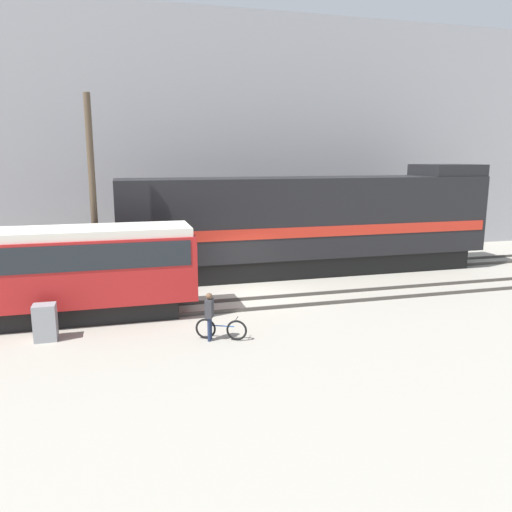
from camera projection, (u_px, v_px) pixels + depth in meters
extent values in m
plane|color=#9E998C|center=(253.00, 296.00, 21.27)|extent=(120.00, 120.00, 0.00)
cube|color=#47423D|center=(266.00, 308.00, 19.40)|extent=(60.00, 0.07, 0.14)
cube|color=#47423D|center=(256.00, 298.00, 20.75)|extent=(60.00, 0.07, 0.14)
cube|color=#47423D|center=(238.00, 280.00, 23.90)|extent=(60.00, 0.07, 0.14)
cube|color=#47423D|center=(231.00, 273.00, 25.26)|extent=(60.00, 0.07, 0.14)
cube|color=#99999E|center=(203.00, 138.00, 31.37)|extent=(47.82, 6.00, 13.98)
cube|color=black|center=(307.00, 263.00, 25.49)|extent=(17.21, 2.55, 1.00)
cube|color=black|center=(308.00, 216.00, 25.02)|extent=(18.70, 3.00, 3.86)
cube|color=red|center=(308.00, 227.00, 25.13)|extent=(18.33, 3.04, 0.50)
cube|color=black|center=(447.00, 170.00, 26.62)|extent=(3.00, 2.85, 0.60)
cube|color=black|center=(33.00, 313.00, 17.83)|extent=(10.14, 2.00, 0.70)
cube|color=#B21E1E|center=(30.00, 272.00, 17.53)|extent=(11.52, 2.50, 2.36)
cube|color=#1E2328|center=(28.00, 254.00, 17.41)|extent=(11.06, 2.54, 0.90)
cube|color=silver|center=(26.00, 234.00, 17.27)|extent=(11.29, 2.38, 0.30)
torus|color=black|center=(237.00, 330.00, 16.09)|extent=(0.65, 0.34, 0.68)
torus|color=black|center=(206.00, 329.00, 16.25)|extent=(0.65, 0.34, 0.68)
cylinder|color=#1E4C99|center=(221.00, 326.00, 16.15)|extent=(0.81, 0.39, 0.04)
cylinder|color=#1E4C99|center=(210.00, 324.00, 16.20)|extent=(0.03, 0.03, 0.31)
cylinder|color=#262626|center=(237.00, 319.00, 16.02)|extent=(0.20, 0.41, 0.02)
cylinder|color=#232D4C|center=(210.00, 328.00, 16.16)|extent=(0.11, 0.11, 0.78)
cylinder|color=#232D4C|center=(209.00, 330.00, 16.01)|extent=(0.11, 0.11, 0.78)
cube|color=#333338|center=(209.00, 308.00, 15.95)|extent=(0.35, 0.42, 0.60)
sphere|color=brown|center=(209.00, 296.00, 15.87)|extent=(0.21, 0.21, 0.21)
cylinder|color=#4C3D2D|center=(93.00, 200.00, 19.91)|extent=(0.27, 0.27, 8.28)
cube|color=gray|center=(45.00, 322.00, 16.07)|extent=(0.70, 0.60, 1.20)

